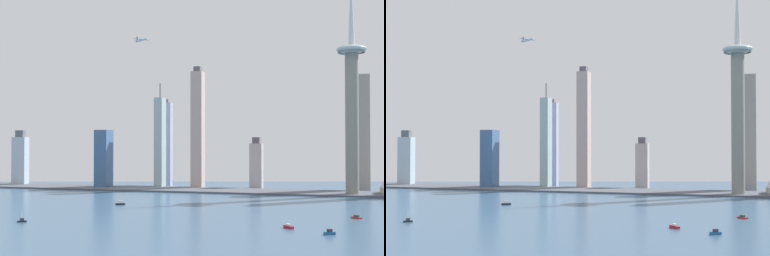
% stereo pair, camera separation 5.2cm
% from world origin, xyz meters
% --- Properties ---
extents(waterfront_pier, '(880.40, 74.44, 2.52)m').
position_xyz_m(waterfront_pier, '(0.00, 432.51, 1.26)').
color(waterfront_pier, '#50545F').
rests_on(waterfront_pier, ground).
extents(observation_tower, '(39.10, 39.10, 294.88)m').
position_xyz_m(observation_tower, '(241.07, 418.34, 131.48)').
color(observation_tower, gray).
rests_on(observation_tower, ground).
extents(skyscraper_0, '(20.14, 27.09, 88.00)m').
position_xyz_m(skyscraper_0, '(-121.40, 439.60, 44.00)').
color(skyscraper_0, '#3D5F8D').
rests_on(skyscraper_0, ground).
extents(skyscraper_1, '(23.66, 14.42, 88.49)m').
position_xyz_m(skyscraper_1, '(-273.48, 452.55, 40.93)').
color(skyscraper_1, '#ABBECB').
rests_on(skyscraper_1, ground).
extents(skyscraper_2, '(25.80, 19.82, 166.32)m').
position_xyz_m(skyscraper_2, '(252.60, 493.85, 83.16)').
color(skyscraper_2, gray).
rests_on(skyscraper_2, ground).
extents(skyscraper_3, '(23.74, 12.39, 137.16)m').
position_xyz_m(skyscraper_3, '(-43.86, 496.48, 66.81)').
color(skyscraper_3, '#A5ACCE').
rests_on(skyscraper_3, ground).
extents(skyscraper_4, '(18.55, 18.97, 77.01)m').
position_xyz_m(skyscraper_4, '(100.99, 503.14, 35.63)').
color(skyscraper_4, '#BAAAA5').
rests_on(skyscraper_4, ground).
extents(skyscraper_6, '(12.56, 20.78, 158.89)m').
position_xyz_m(skyscraper_6, '(-39.69, 463.71, 68.53)').
color(skyscraper_6, '#9DB5B5').
rests_on(skyscraper_6, ground).
extents(skyscraper_7, '(17.11, 20.94, 183.45)m').
position_xyz_m(skyscraper_7, '(17.13, 473.33, 89.26)').
color(skyscraper_7, '#BBA299').
rests_on(skyscraper_7, ground).
extents(boat_0, '(7.86, 7.03, 9.85)m').
position_xyz_m(boat_0, '(-38.04, 88.56, 1.32)').
color(boat_0, black).
rests_on(boat_0, ground).
extents(boat_2, '(10.08, 10.10, 3.19)m').
position_xyz_m(boat_2, '(245.04, 193.99, 1.15)').
color(boat_2, red).
rests_on(boat_2, ground).
extents(boat_4, '(9.14, 7.23, 4.49)m').
position_xyz_m(boat_4, '(224.92, 93.59, 1.64)').
color(boat_4, '#1B5282').
rests_on(boat_4, ground).
extents(boat_5, '(9.57, 10.58, 3.73)m').
position_xyz_m(boat_5, '(191.40, 117.14, 1.42)').
color(boat_5, '#AC1B2B').
rests_on(boat_5, ground).
extents(boat_6, '(10.10, 9.16, 4.34)m').
position_xyz_m(boat_6, '(-8.20, 237.46, 1.56)').
color(boat_6, black).
rests_on(boat_6, ground).
extents(airplane, '(25.32, 22.48, 7.81)m').
position_xyz_m(airplane, '(-47.05, 403.91, 215.37)').
color(airplane, silver).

